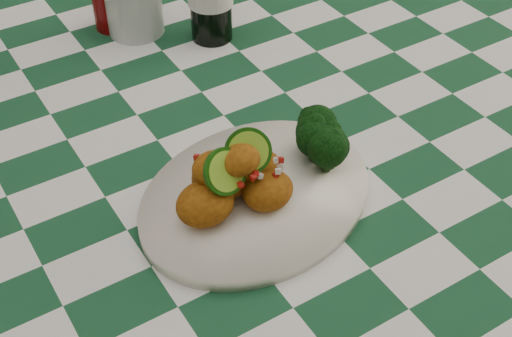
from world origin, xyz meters
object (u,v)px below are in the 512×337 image
plate (256,197)px  fried_chicken_pile (237,174)px  wooden_chair_right (135,19)px  dining_table (179,317)px

plate → fried_chicken_pile: fried_chicken_pile is taller
plate → fried_chicken_pile: size_ratio=2.38×
wooden_chair_right → dining_table: bearing=-128.8°
dining_table → fried_chicken_pile: bearing=-81.8°
dining_table → wooden_chair_right: size_ratio=1.62×
wooden_chair_right → fried_chicken_pile: bearing=-124.0°
dining_table → plate: (0.05, -0.17, 0.40)m
fried_chicken_pile → wooden_chair_right: (0.25, 0.92, -0.33)m
wooden_chair_right → plate: bearing=-122.5°
dining_table → plate: plate is taller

